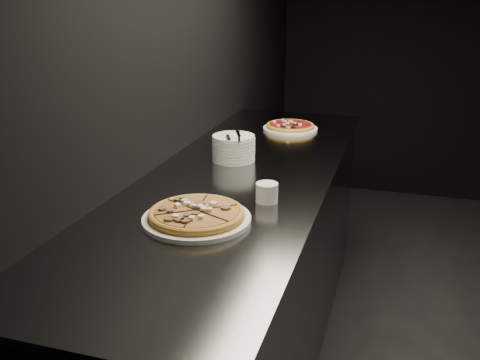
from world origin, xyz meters
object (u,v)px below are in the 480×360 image
(pizza_tomato, at_px, (290,127))
(plate_stack, at_px, (234,148))
(counter, at_px, (242,271))
(cutlery, at_px, (234,136))
(ramekin, at_px, (267,192))
(pizza_mushroom, at_px, (197,215))

(pizza_tomato, bearing_deg, plate_stack, -101.71)
(plate_stack, bearing_deg, counter, -61.76)
(plate_stack, bearing_deg, cutlery, -62.38)
(pizza_tomato, distance_m, plate_stack, 0.63)
(cutlery, bearing_deg, ramekin, -83.06)
(pizza_tomato, bearing_deg, pizza_mushroom, -91.57)
(cutlery, distance_m, ramekin, 0.51)
(plate_stack, height_order, ramekin, plate_stack)
(pizza_tomato, height_order, plate_stack, plate_stack)
(counter, relative_size, cutlery, 12.32)
(pizza_mushroom, distance_m, pizza_tomato, 1.29)
(pizza_mushroom, bearing_deg, cutlery, 97.16)
(pizza_mushroom, xyz_separation_m, ramekin, (0.17, 0.24, 0.01))
(plate_stack, bearing_deg, pizza_mushroom, -82.37)
(pizza_mushroom, xyz_separation_m, plate_stack, (-0.09, 0.68, 0.03))
(pizza_mushroom, height_order, pizza_tomato, pizza_mushroom)
(pizza_tomato, distance_m, ramekin, 1.07)
(counter, bearing_deg, cutlery, 118.30)
(plate_stack, height_order, cutlery, cutlery)
(cutlery, bearing_deg, pizza_tomato, 55.23)
(pizza_mushroom, bearing_deg, counter, 90.61)
(pizza_mushroom, height_order, plate_stack, plate_stack)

